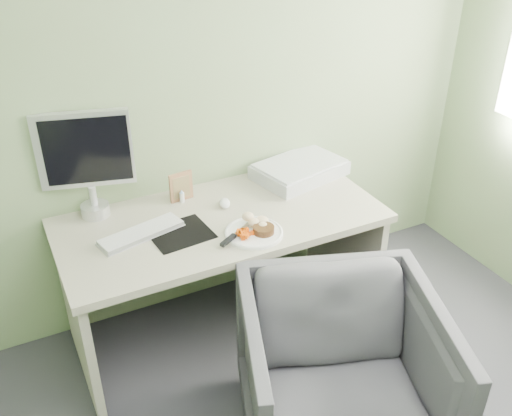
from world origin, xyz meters
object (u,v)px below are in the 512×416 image
plate (254,233)px  desk (222,248)px  desk_chair (341,378)px  monitor (86,159)px  scanner (300,170)px

plate → desk: bearing=110.1°
desk_chair → monitor: bearing=140.0°
scanner → monitor: size_ratio=0.91×
desk → scanner: (0.57, 0.21, 0.22)m
desk → scanner: bearing=20.3°
monitor → desk_chair: monitor is taller
scanner → desk_chair: 1.23m
plate → desk_chair: desk_chair is taller
plate → desk_chair: size_ratio=0.33×
desk → desk_chair: bearing=-80.0°
desk → scanner: 0.65m
desk → desk_chair: (0.16, -0.88, -0.17)m
plate → desk_chair: (0.08, -0.66, -0.36)m
monitor → desk_chair: 1.53m
scanner → desk_chair: scanner is taller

